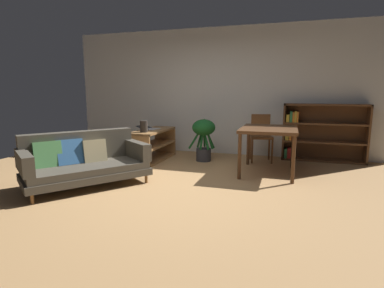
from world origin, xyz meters
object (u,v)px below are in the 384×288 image
Objects in this scene: media_console at (153,145)px; potted_floor_plant at (204,134)px; dining_chair_near at (261,134)px; open_laptop at (149,128)px; bookshelf at (320,133)px; fabric_couch at (83,161)px; dining_table at (269,133)px; desk_speaker at (144,126)px.

media_console is 1.58× the size of potted_floor_plant.
potted_floor_plant is 0.91× the size of dining_chair_near.
media_console is 0.34m from open_laptop.
bookshelf is at bearing 18.77° from potted_floor_plant.
fabric_couch is 3.35m from dining_chair_near.
fabric_couch and dining_table have the same top height.
bookshelf is at bearing 15.08° from open_laptop.
potted_floor_plant is 1.40m from dining_table.
open_laptop is 3.39m from bookshelf.
fabric_couch is at bearing -100.50° from desk_speaker.
dining_table reaches higher than media_console.
potted_floor_plant is (1.00, 0.21, 0.22)m from media_console.
dining_table is at bearing -23.82° from potted_floor_plant.
media_console is 2.33m from dining_table.
potted_floor_plant is 0.74× the size of dining_table.
bookshelf is at bearing 55.45° from dining_table.
dining_table is (2.27, 0.03, -0.03)m from desk_speaker.
desk_speaker is 2.27m from dining_table.
open_laptop reaches higher than media_console.
dining_chair_near is at bearing 18.17° from potted_floor_plant.
dining_table is at bearing -124.55° from bookshelf.
open_laptop is at bearing 170.04° from dining_table.
dining_chair_near is at bearing 12.85° from open_laptop.
open_laptop is at bearing -167.15° from dining_chair_near.
open_laptop is 2.10× the size of desk_speaker.
potted_floor_plant reaches higher than desk_speaker.
desk_speaker reaches higher than open_laptop.
bookshelf is at bearing 16.66° from media_console.
desk_speaker is at bearing -89.43° from media_console.
dining_chair_near is 0.59× the size of bookshelf.
open_laptop is 1.12m from potted_floor_plant.
fabric_couch is 1.64× the size of dining_table.
fabric_couch is 4.11× the size of open_laptop.
bookshelf reaches higher than potted_floor_plant.
open_laptop is at bearing -172.52° from potted_floor_plant.
dining_table is 0.73× the size of bookshelf.
dining_table is (2.54, 1.49, 0.33)m from fabric_couch.
dining_table is 1.58m from bookshelf.
dining_chair_near reaches higher than dining_table.
dining_table is (2.27, -0.35, 0.38)m from media_console.
potted_floor_plant is at bearing 156.18° from dining_table.
bookshelf is at bearing 39.06° from fabric_couch.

